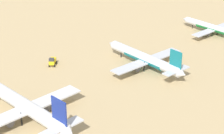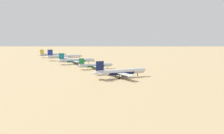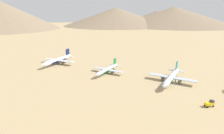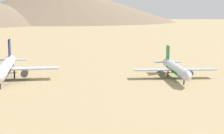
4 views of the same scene
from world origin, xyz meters
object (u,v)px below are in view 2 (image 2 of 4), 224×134
service_truck (92,60)px  parked_jet_1 (95,65)px  parked_jet_2 (76,60)px  parked_jet_3 (64,57)px  parked_jet_0 (120,72)px  parked_jet_4 (52,55)px

service_truck → parked_jet_1: bearing=-110.2°
parked_jet_2 → parked_jet_3: parked_jet_3 is taller
parked_jet_2 → parked_jet_3: bearing=86.8°
parked_jet_0 → parked_jet_4: size_ratio=1.05×
parked_jet_2 → parked_jet_4: parked_jet_2 is taller
parked_jet_1 → parked_jet_2: size_ratio=0.83×
parked_jet_0 → service_truck: parked_jet_0 is taller
parked_jet_0 → parked_jet_4: bearing=88.4°
parked_jet_2 → parked_jet_3: (3.32, 59.47, 0.70)m
parked_jet_3 → service_truck: size_ratio=9.31×
parked_jet_3 → parked_jet_4: (-1.14, 61.41, -0.77)m
parked_jet_1 → parked_jet_3: (2.38, 114.63, 1.47)m
parked_jet_2 → parked_jet_4: size_ratio=1.03×
parked_jet_3 → parked_jet_4: size_ratio=1.18×
parked_jet_0 → parked_jet_2: 116.24m
parked_jet_0 → parked_jet_2: parked_jet_0 is taller
parked_jet_1 → parked_jet_2: 55.17m
parked_jet_1 → parked_jet_4: size_ratio=0.85×
parked_jet_3 → service_truck: parked_jet_3 is taller
parked_jet_0 → parked_jet_2: size_ratio=1.02×
service_truck → parked_jet_0: bearing=-104.0°
parked_jet_3 → parked_jet_2: bearing=-93.2°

